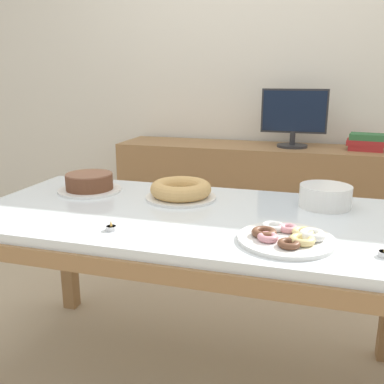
# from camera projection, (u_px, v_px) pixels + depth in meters

# --- Properties ---
(ground_plane) EXTENTS (12.00, 12.00, 0.00)m
(ground_plane) POSITION_uv_depth(u_px,v_px,m) (192.00, 375.00, 1.89)
(ground_plane) COLOR tan
(wall_back) EXTENTS (8.00, 0.10, 2.60)m
(wall_back) POSITION_uv_depth(u_px,v_px,m) (257.00, 73.00, 3.08)
(wall_back) COLOR silver
(wall_back) RESTS_ON ground
(dining_table) EXTENTS (1.78, 0.87, 0.75)m
(dining_table) POSITION_uv_depth(u_px,v_px,m) (192.00, 234.00, 1.71)
(dining_table) COLOR silver
(dining_table) RESTS_ON ground
(sideboard) EXTENTS (1.78, 0.44, 0.82)m
(sideboard) POSITION_uv_depth(u_px,v_px,m) (246.00, 203.00, 3.03)
(sideboard) COLOR olive
(sideboard) RESTS_ON ground
(computer_monitor) EXTENTS (0.42, 0.20, 0.38)m
(computer_monitor) POSITION_uv_depth(u_px,v_px,m) (294.00, 118.00, 2.79)
(computer_monitor) COLOR #262628
(computer_monitor) RESTS_ON sideboard
(book_stack) EXTENTS (0.25, 0.18, 0.11)m
(book_stack) POSITION_uv_depth(u_px,v_px,m) (366.00, 142.00, 2.70)
(book_stack) COLOR maroon
(book_stack) RESTS_ON sideboard
(cake_chocolate_round) EXTENTS (0.29, 0.29, 0.09)m
(cake_chocolate_round) POSITION_uv_depth(u_px,v_px,m) (90.00, 183.00, 1.99)
(cake_chocolate_round) COLOR white
(cake_chocolate_round) RESTS_ON dining_table
(cake_golden_bundt) EXTENTS (0.31, 0.31, 0.08)m
(cake_golden_bundt) POSITION_uv_depth(u_px,v_px,m) (181.00, 190.00, 1.87)
(cake_golden_bundt) COLOR white
(cake_golden_bundt) RESTS_ON dining_table
(pastry_platter) EXTENTS (0.32, 0.32, 0.04)m
(pastry_platter) POSITION_uv_depth(u_px,v_px,m) (287.00, 237.00, 1.39)
(pastry_platter) COLOR white
(pastry_platter) RESTS_ON dining_table
(plate_stack) EXTENTS (0.21, 0.21, 0.09)m
(plate_stack) POSITION_uv_depth(u_px,v_px,m) (325.00, 196.00, 1.75)
(plate_stack) COLOR white
(plate_stack) RESTS_ON dining_table
(tealight_centre) EXTENTS (0.04, 0.04, 0.04)m
(tealight_centre) POSITION_uv_depth(u_px,v_px,m) (111.00, 228.00, 1.49)
(tealight_centre) COLOR silver
(tealight_centre) RESTS_ON dining_table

